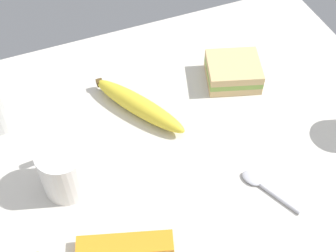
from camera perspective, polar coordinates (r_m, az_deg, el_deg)
name	(u,v)px	position (r cm, az deg, el deg)	size (l,w,h in cm)	color
tabletop	(168,140)	(84.91, 0.00, -1.72)	(90.00, 64.00, 2.00)	beige
coffee_mug_black	(64,169)	(76.06, -12.61, -5.18)	(8.02, 10.20, 9.10)	white
sandwich_main	(233,72)	(93.23, 8.01, 6.62)	(12.52, 11.85, 4.40)	#DBB77A
banana	(139,105)	(86.68, -3.61, 2.55)	(14.07, 19.83, 3.76)	yellow
spoon	(261,185)	(79.20, 11.40, -7.15)	(6.21, 10.94, 0.80)	silver
snack_bar	(125,246)	(72.09, -5.30, -14.46)	(14.52, 3.38, 2.00)	orange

